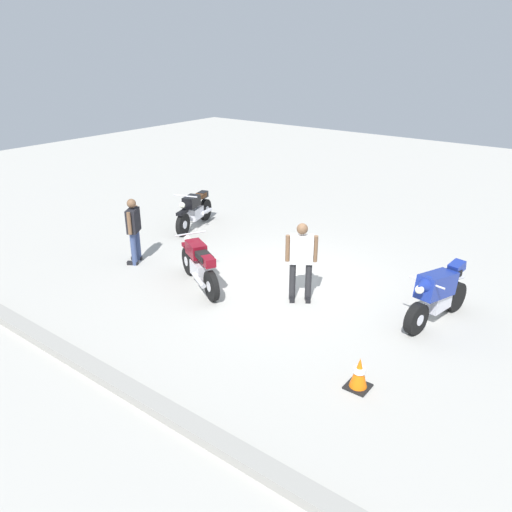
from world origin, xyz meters
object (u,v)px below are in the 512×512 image
object	(u,v)px
motorcycle_black_cruiser	(195,210)
traffic_cone	(359,373)
motorcycle_blue_sportbike	(437,293)
person_in_white_shirt	(301,257)
motorcycle_maroon_cruiser	(199,264)
person_in_black_shirt	(134,227)

from	to	relation	value
motorcycle_black_cruiser	traffic_cone	xyz separation A→B (m)	(-7.17, 3.87, -0.26)
motorcycle_blue_sportbike	traffic_cone	world-z (taller)	motorcycle_blue_sportbike
motorcycle_black_cruiser	traffic_cone	distance (m)	8.15
motorcycle_blue_sportbike	person_in_white_shirt	distance (m)	2.68
motorcycle_maroon_cruiser	person_in_black_shirt	bearing A→B (deg)	25.76
motorcycle_maroon_cruiser	motorcycle_black_cruiser	size ratio (longest dim) A/B	0.95
motorcycle_black_cruiser	person_in_black_shirt	world-z (taller)	person_in_black_shirt
person_in_white_shirt	traffic_cone	world-z (taller)	person_in_white_shirt
motorcycle_black_cruiser	person_in_black_shirt	bearing A→B (deg)	-4.31
motorcycle_black_cruiser	traffic_cone	size ratio (longest dim) A/B	3.83
motorcycle_maroon_cruiser	motorcycle_blue_sportbike	world-z (taller)	motorcycle_blue_sportbike
motorcycle_maroon_cruiser	person_in_black_shirt	size ratio (longest dim) A/B	1.20
motorcycle_maroon_cruiser	traffic_cone	size ratio (longest dim) A/B	3.62
motorcycle_black_cruiser	person_in_black_shirt	size ratio (longest dim) A/B	1.27
traffic_cone	motorcycle_maroon_cruiser	bearing A→B (deg)	-14.22
motorcycle_maroon_cruiser	person_in_white_shirt	distance (m)	2.27
motorcycle_blue_sportbike	motorcycle_black_cruiser	distance (m)	7.47
motorcycle_maroon_cruiser	person_in_white_shirt	size ratio (longest dim) A/B	1.15
motorcycle_black_cruiser	motorcycle_maroon_cruiser	bearing A→B (deg)	27.59
person_in_white_shirt	person_in_black_shirt	xyz separation A→B (m)	(4.21, 0.77, -0.05)
motorcycle_blue_sportbike	motorcycle_black_cruiser	bearing A→B (deg)	-88.02
motorcycle_black_cruiser	person_in_black_shirt	xyz separation A→B (m)	(-0.64, 2.72, 0.38)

